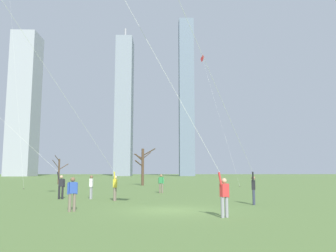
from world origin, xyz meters
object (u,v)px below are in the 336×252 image
object	(u,v)px
kite_flyer_foreground_left_blue	(21,146)
bystander_far_off_by_trees	(161,183)
bystander_watching_nearby	(72,192)
bystander_strolling_midfield	(91,186)
kite_flyer_far_back_orange	(91,148)
kite_flyer_midfield_left_pink	(241,156)
bare_tree_center	(59,170)
kite_flyer_foreground_right_yellow	(195,139)
distant_kite_high_overhead_red	(204,66)
bare_tree_far_right_edge	(143,165)

from	to	relation	value
kite_flyer_foreground_left_blue	bystander_far_off_by_trees	distance (m)	12.22
bystander_watching_nearby	bystander_strolling_midfield	xyz separation A→B (m)	(-0.55, 7.38, 0.00)
kite_flyer_far_back_orange	kite_flyer_midfield_left_pink	xyz separation A→B (m)	(8.39, -2.35, -0.57)
bystander_watching_nearby	bare_tree_center	distance (m)	36.46
kite_flyer_foreground_left_blue	bystander_strolling_midfield	size ratio (longest dim) A/B	10.09
kite_flyer_foreground_left_blue	bare_tree_center	distance (m)	28.74
kite_flyer_foreground_right_yellow	bare_tree_center	bearing A→B (deg)	113.53
kite_flyer_midfield_left_pink	distant_kite_high_overhead_red	bearing A→B (deg)	85.88
kite_flyer_foreground_left_blue	bare_tree_center	world-z (taller)	kite_flyer_foreground_left_blue
kite_flyer_midfield_left_pink	bystander_strolling_midfield	bearing A→B (deg)	146.53
bystander_watching_nearby	bystander_strolling_midfield	distance (m)	7.40
kite_flyer_midfield_left_pink	kite_flyer_far_back_orange	bearing A→B (deg)	164.38
bystander_far_off_by_trees	kite_flyer_foreground_right_yellow	bearing A→B (deg)	-85.38
bare_tree_center	bare_tree_far_right_edge	bearing A→B (deg)	-20.84
bystander_far_off_by_trees	distant_kite_high_overhead_red	distance (m)	24.58
kite_flyer_far_back_orange	kite_flyer_midfield_left_pink	distance (m)	8.73
kite_flyer_foreground_left_blue	bystander_far_off_by_trees	size ratio (longest dim) A/B	10.09
kite_flyer_far_back_orange	bystander_strolling_midfield	distance (m)	4.35
bystander_far_off_by_trees	bystander_watching_nearby	bearing A→B (deg)	-107.25
kite_flyer_far_back_orange	bare_tree_far_right_edge	xyz separation A→B (m)	(1.81, 26.29, -0.51)
kite_flyer_foreground_left_blue	bystander_far_off_by_trees	xyz separation A→B (m)	(9.53, 7.17, -2.68)
bystander_far_off_by_trees	bare_tree_far_right_edge	size ratio (longest dim) A/B	0.33
bystander_watching_nearby	bystander_strolling_midfield	size ratio (longest dim) A/B	1.00
kite_flyer_midfield_left_pink	bare_tree_center	bearing A→B (deg)	119.78
kite_flyer_foreground_right_yellow	bystander_far_off_by_trees	xyz separation A→B (m)	(-1.33, 16.40, -2.31)
kite_flyer_foreground_left_blue	bystander_strolling_midfield	distance (m)	5.44
kite_flyer_far_back_orange	distant_kite_high_overhead_red	distance (m)	32.52
bystander_far_off_by_trees	kite_flyer_midfield_left_pink	bearing A→B (deg)	-71.49
bystander_strolling_midfield	bare_tree_center	size ratio (longest dim) A/B	0.38
bystander_watching_nearby	bystander_far_off_by_trees	size ratio (longest dim) A/B	1.00
kite_flyer_midfield_left_pink	bystander_strolling_midfield	distance (m)	10.94
bystander_watching_nearby	bare_tree_far_right_edge	bearing A→B (deg)	86.44
kite_flyer_far_back_orange	distant_kite_high_overhead_red	bearing A→B (deg)	69.04
bare_tree_far_right_edge	kite_flyer_foreground_right_yellow	bearing A→B (deg)	-83.45
distant_kite_high_overhead_red	bare_tree_center	size ratio (longest dim) A/B	4.47
kite_flyer_foreground_left_blue	distant_kite_high_overhead_red	bearing A→B (deg)	57.26
kite_flyer_foreground_right_yellow	kite_flyer_foreground_left_blue	xyz separation A→B (m)	(-10.85, 9.23, 0.37)
bystander_strolling_midfield	bare_tree_far_right_edge	size ratio (longest dim) A/B	0.33
bystander_watching_nearby	bare_tree_far_right_edge	size ratio (longest dim) A/B	0.33
bystander_watching_nearby	bare_tree_center	size ratio (longest dim) A/B	0.38
distant_kite_high_overhead_red	kite_flyer_foreground_left_blue	bearing A→B (deg)	-122.74
bare_tree_center	distant_kite_high_overhead_red	bearing A→B (deg)	-9.49
kite_flyer_midfield_left_pink	bystander_far_off_by_trees	size ratio (longest dim) A/B	6.13
kite_flyer_far_back_orange	bystander_watching_nearby	distance (m)	4.46
bystander_strolling_midfield	bystander_watching_nearby	bearing A→B (deg)	-85.75
bystander_far_off_by_trees	bare_tree_far_right_edge	bearing A→B (deg)	98.49
kite_flyer_far_back_orange	bare_tree_center	world-z (taller)	kite_flyer_far_back_orange
bystander_far_off_by_trees	kite_flyer_foreground_left_blue	bearing A→B (deg)	-143.04
bystander_far_off_by_trees	distant_kite_high_overhead_red	world-z (taller)	distant_kite_high_overhead_red
kite_flyer_foreground_right_yellow	bare_tree_far_right_edge	bearing A→B (deg)	96.55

